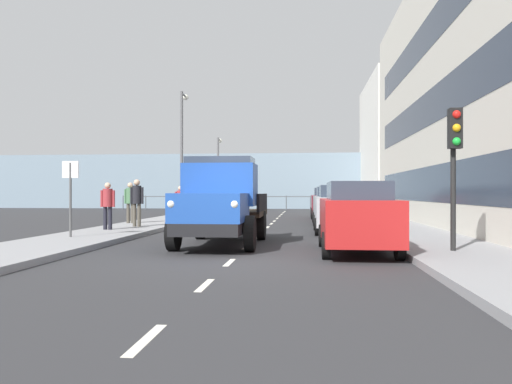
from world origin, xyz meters
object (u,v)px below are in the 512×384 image
Objects in this scene: truck_vintage_blue at (220,203)px; traffic_light_near at (454,148)px; car_red_kerbside_near at (357,216)px; car_white_oppositeside_0 at (204,206)px; pedestrian_in_dark_coat at (108,202)px; pedestrian_strolling at (180,200)px; pedestrian_by_lamp at (130,199)px; car_silver_kerbside_1 at (340,208)px; car_maroon_kerbside_3 at (327,203)px; lamp_post_promenade at (182,143)px; car_grey_kerbside_2 at (332,205)px; lamp_post_far at (218,166)px; street_sign at (70,185)px; pedestrian_couple_b at (137,199)px.

truck_vintage_blue is 6.13m from traffic_light_near.
car_red_kerbside_near is 0.99× the size of car_white_oppositeside_0.
pedestrian_in_dark_coat reaches higher than pedestrian_strolling.
pedestrian_by_lamp is (5.15, -7.22, 0.00)m from truck_vintage_blue.
pedestrian_by_lamp is at bearing -16.29° from car_silver_kerbside_1.
pedestrian_in_dark_coat is (4.65, -3.55, -0.05)m from truck_vintage_blue.
car_silver_kerbside_1 is 0.97× the size of car_maroon_kerbside_3.
car_white_oppositeside_0 is 2.58m from pedestrian_strolling.
car_white_oppositeside_0 is 1.29× the size of traffic_light_near.
truck_vintage_blue is 1.47× the size of car_silver_kerbside_1.
traffic_light_near reaches higher than car_white_oppositeside_0.
car_white_oppositeside_0 is 6.38m from lamp_post_promenade.
truck_vintage_blue is 8.11m from car_white_oppositeside_0.
traffic_light_near is at bearing 100.15° from car_grey_kerbside_2.
car_silver_kerbside_1 is at bearing -172.23° from pedestrian_in_dark_coat.
lamp_post_far is (-0.81, -17.25, 2.33)m from pedestrian_by_lamp.
pedestrian_strolling is at bearing -96.01° from street_sign.
car_maroon_kerbside_3 is 11.67m from pedestrian_by_lamp.
lamp_post_promenade reaches higher than traffic_light_near.
car_silver_kerbside_1 is 21.49m from lamp_post_far.
pedestrian_couple_b is 12.22m from traffic_light_near.
pedestrian_couple_b is at bearing 90.92° from lamp_post_promenade.
car_white_oppositeside_0 is (2.08, -7.83, -0.28)m from truck_vintage_blue.
pedestrian_strolling is (-1.52, -2.65, -0.08)m from pedestrian_by_lamp.
car_silver_kerbside_1 is at bearing 150.78° from car_white_oppositeside_0.
lamp_post_promenade is (7.85, -14.12, 3.26)m from car_red_kerbside_near.
car_silver_kerbside_1 is at bearing -90.00° from car_red_kerbside_near.
car_red_kerbside_near is 0.61× the size of lamp_post_promenade.
car_grey_kerbside_2 is 0.95× the size of car_white_oppositeside_0.
car_maroon_kerbside_3 is 16.52m from street_sign.
car_maroon_kerbside_3 is at bearing -90.00° from car_silver_kerbside_1.
lamp_post_far is at bearing -79.93° from truck_vintage_blue.
pedestrian_couple_b is (4.16, -5.20, 0.05)m from truck_vintage_blue.
car_white_oppositeside_0 is (5.65, 1.89, 0.00)m from car_grey_kerbside_2.
lamp_post_promenade reaches higher than pedestrian_in_dark_coat.
car_silver_kerbside_1 is 9.09m from pedestrian_by_lamp.
pedestrian_by_lamp is (8.72, 2.49, 0.29)m from car_grey_kerbside_2.
car_white_oppositeside_0 is 7.67m from street_sign.
car_white_oppositeside_0 is at bearing 51.65° from car_maroon_kerbside_3.
pedestrian_in_dark_coat is (8.22, 11.42, 0.24)m from car_maroon_kerbside_3.
car_red_kerbside_near is 2.26× the size of pedestrian_couple_b.
car_white_oppositeside_0 is 3.37m from pedestrian_couple_b.
pedestrian_by_lamp is 1.07× the size of pedestrian_strolling.
pedestrian_strolling is at bearing -69.78° from truck_vintage_blue.
pedestrian_in_dark_coat is 0.52× the size of traffic_light_near.
car_grey_kerbside_2 is 2.16× the size of pedestrian_couple_b.
car_grey_kerbside_2 is 5.25m from car_maroon_kerbside_3.
car_white_oppositeside_0 is at bearing -128.39° from pedestrian_couple_b.
car_white_oppositeside_0 is 2.37× the size of pedestrian_by_lamp.
pedestrian_in_dark_coat is 6.40m from pedestrian_strolling.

